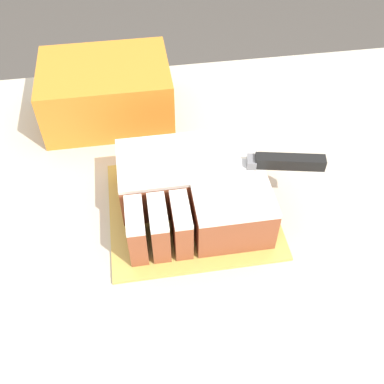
# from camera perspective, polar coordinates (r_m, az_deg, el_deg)

# --- Properties ---
(countertop) EXTENTS (1.40, 1.10, 0.91)m
(countertop) POSITION_cam_1_polar(r_m,az_deg,el_deg) (1.21, 2.91, -18.14)
(countertop) COLOR beige
(countertop) RESTS_ON ground_plane
(cake_board) EXTENTS (0.30, 0.27, 0.01)m
(cake_board) POSITION_cam_1_polar(r_m,az_deg,el_deg) (0.84, 0.00, -2.19)
(cake_board) COLOR gold
(cake_board) RESTS_ON countertop
(cake) EXTENTS (0.25, 0.22, 0.09)m
(cake) POSITION_cam_1_polar(r_m,az_deg,el_deg) (0.81, 0.27, 0.25)
(cake) COLOR #994C2D
(cake) RESTS_ON cake_board
(knife) EXTENTS (0.32, 0.09, 0.02)m
(knife) POSITION_cam_1_polar(r_m,az_deg,el_deg) (0.79, 9.76, 3.79)
(knife) COLOR silver
(knife) RESTS_ON cake
(storage_box) EXTENTS (0.28, 0.21, 0.13)m
(storage_box) POSITION_cam_1_polar(r_m,az_deg,el_deg) (1.03, -10.77, 12.41)
(storage_box) COLOR orange
(storage_box) RESTS_ON countertop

